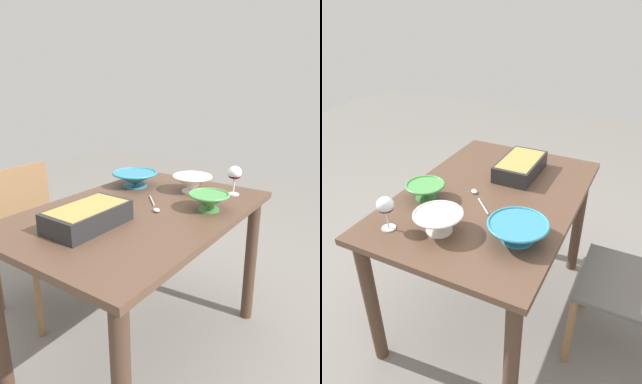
{
  "view_description": "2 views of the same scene",
  "coord_description": "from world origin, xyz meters",
  "views": [
    {
      "loc": [
        -1.2,
        -0.96,
        1.34
      ],
      "look_at": [
        0.1,
        -0.05,
        0.84
      ],
      "focal_mm": 32.89,
      "sensor_mm": 36.0,
      "label": 1
    },
    {
      "loc": [
        1.4,
        0.65,
        1.66
      ],
      "look_at": [
        0.07,
        -0.02,
        0.82
      ],
      "focal_mm": 33.38,
      "sensor_mm": 36.0,
      "label": 2
    }
  ],
  "objects": [
    {
      "name": "casserole_dish",
      "position": [
        -0.28,
        0.05,
        0.82
      ],
      "size": [
        0.34,
        0.2,
        0.09
      ],
      "color": "#262628",
      "rests_on": "dining_table"
    },
    {
      "name": "small_bowl",
      "position": [
        0.28,
        0.25,
        0.82
      ],
      "size": [
        0.25,
        0.25,
        0.08
      ],
      "color": "teal",
      "rests_on": "dining_table"
    },
    {
      "name": "serving_spoon",
      "position": [
        0.06,
        -0.05,
        0.78
      ],
      "size": [
        0.18,
        0.18,
        0.01
      ],
      "color": "silver",
      "rests_on": "dining_table"
    },
    {
      "name": "serving_bowl",
      "position": [
        0.38,
        -0.06,
        0.82
      ],
      "size": [
        0.21,
        0.21,
        0.09
      ],
      "color": "white",
      "rests_on": "dining_table"
    },
    {
      "name": "wine_glass",
      "position": [
        0.46,
        -0.27,
        0.88
      ],
      "size": [
        0.07,
        0.07,
        0.15
      ],
      "color": "white",
      "rests_on": "dining_table"
    },
    {
      "name": "ground_plane",
      "position": [
        0.0,
        0.0,
        0.0
      ],
      "size": [
        8.0,
        8.0,
        0.0
      ],
      "primitive_type": "plane",
      "color": "gray"
    },
    {
      "name": "mixing_bowl",
      "position": [
        0.18,
        -0.27,
        0.82
      ],
      "size": [
        0.19,
        0.19,
        0.08
      ],
      "color": "#4C994C",
      "rests_on": "dining_table"
    },
    {
      "name": "dining_table",
      "position": [
        0.0,
        0.0,
        0.65
      ],
      "size": [
        1.23,
        0.84,
        0.77
      ],
      "color": "brown",
      "rests_on": "ground_plane"
    }
  ]
}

